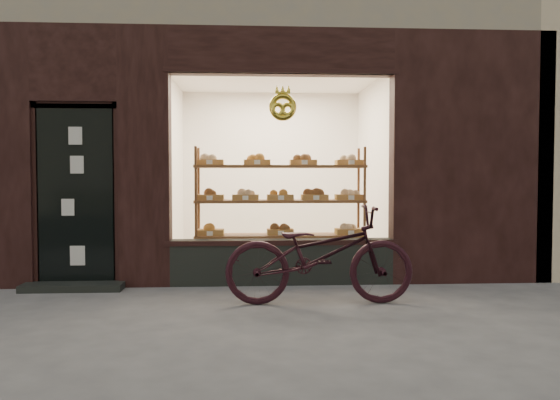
{
  "coord_description": "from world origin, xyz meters",
  "views": [
    {
      "loc": [
        0.03,
        -4.52,
        1.31
      ],
      "look_at": [
        0.42,
        2.0,
        1.04
      ],
      "focal_mm": 35.0,
      "sensor_mm": 36.0,
      "label": 1
    }
  ],
  "objects": [
    {
      "name": "display_shelf",
      "position": [
        0.45,
        2.55,
        0.87
      ],
      "size": [
        2.2,
        0.45,
        1.7
      ],
      "color": "brown",
      "rests_on": "ground"
    },
    {
      "name": "bicycle",
      "position": [
        0.77,
        1.06,
        0.51
      ],
      "size": [
        1.95,
        0.69,
        1.02
      ],
      "primitive_type": "imported",
      "rotation": [
        0.0,
        0.0,
        1.57
      ],
      "color": "black",
      "rests_on": "ground"
    },
    {
      "name": "ground",
      "position": [
        0.0,
        0.0,
        0.0
      ],
      "size": [
        90.0,
        90.0,
        0.0
      ],
      "primitive_type": "plane",
      "color": "#525256"
    }
  ]
}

